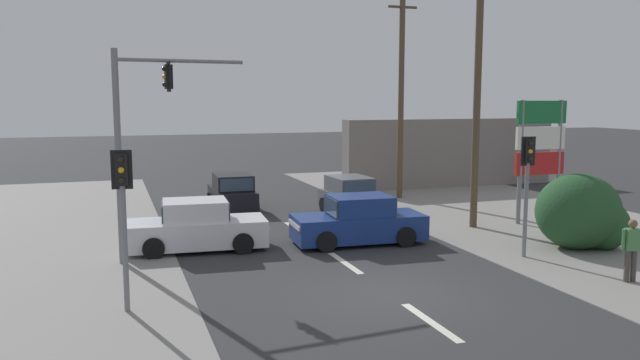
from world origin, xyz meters
name	(u,v)px	position (x,y,z in m)	size (l,w,h in m)	color
ground_plane	(390,294)	(0.00, 0.00, 0.00)	(140.00, 140.00, 0.00)	#303033
lane_dash_near	(431,322)	(0.00, -2.00, 0.00)	(0.20, 2.40, 0.01)	silver
lane_dash_mid	(345,263)	(0.00, 3.00, 0.00)	(0.20, 2.40, 0.01)	silver
lane_dash_far	(295,228)	(0.00, 8.00, 0.00)	(0.20, 2.40, 0.01)	silver
kerb_right_verge	(623,247)	(9.00, 2.00, 0.01)	(10.00, 44.00, 0.02)	gray
kerb_left_verge	(21,281)	(-8.50, 4.00, 0.01)	(8.00, 40.00, 0.02)	gray
utility_pole_midground_right	(477,91)	(6.19, 6.14, 4.91)	(1.80, 0.26, 9.33)	brown
utility_pole_background_right	(401,87)	(6.62, 13.10, 5.17)	(1.80, 0.26, 9.86)	brown
traffic_signal_mast	(138,128)	(-5.46, 4.98, 3.83)	(3.68, 0.47, 6.00)	slate
pedestal_signal_right_kerb	(527,176)	(5.21, 1.89, 2.42)	(0.44, 0.30, 3.56)	slate
pedestal_signal_left_kerb	(123,203)	(-5.99, 0.68, 2.42)	(0.44, 0.30, 3.56)	slate
shopping_plaza_sign	(540,144)	(8.94, 6.11, 2.98)	(2.10, 0.16, 4.60)	slate
roadside_bush	(583,214)	(7.58, 2.24, 1.11)	(2.80, 2.40, 2.35)	#234C28
shopfront_wall_far	(450,153)	(11.00, 16.00, 1.80)	(12.00, 1.00, 3.60)	gray
sedan_kerbside_parked	(359,222)	(1.28, 5.13, 0.70)	(4.33, 2.08, 1.56)	navy
hatchback_crossing_left	(232,193)	(-1.41, 12.58, 0.70)	(1.85, 3.68, 1.53)	black
hatchback_oncoming_near	(352,198)	(2.91, 9.85, 0.70)	(1.91, 3.70, 1.53)	slate
sedan_oncoming_mid	(197,228)	(-3.78, 5.91, 0.70)	(4.35, 2.13, 1.56)	silver
pedestrian_at_kerb	(631,247)	(6.16, -1.10, 0.93)	(0.55, 0.28, 1.63)	#47423D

